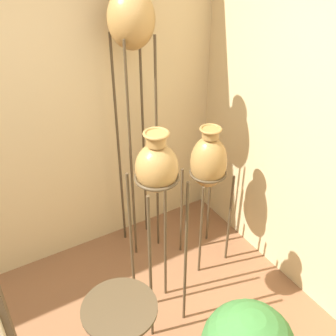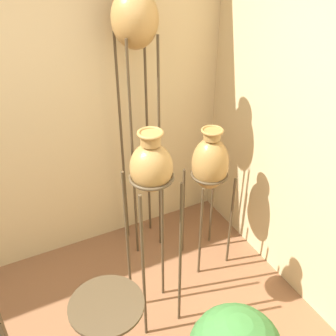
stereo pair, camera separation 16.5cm
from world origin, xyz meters
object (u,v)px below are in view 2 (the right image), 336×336
(vase_stand_short, at_px, (210,165))
(side_table, at_px, (110,331))
(vase_stand_medium, at_px, (151,174))
(vase_stand_tall, at_px, (135,28))

(vase_stand_short, bearing_deg, side_table, -146.34)
(vase_stand_medium, distance_m, side_table, 0.91)
(vase_stand_medium, distance_m, vase_stand_short, 0.78)
(vase_stand_tall, xyz_separation_m, vase_stand_medium, (-0.25, -0.77, -0.65))
(side_table, bearing_deg, vase_stand_short, 33.66)
(vase_stand_tall, xyz_separation_m, vase_stand_short, (0.38, -0.43, -0.95))
(side_table, bearing_deg, vase_stand_tall, 58.58)
(vase_stand_tall, height_order, vase_stand_medium, vase_stand_tall)
(vase_stand_medium, bearing_deg, vase_stand_short, 27.89)
(vase_stand_medium, height_order, vase_stand_short, vase_stand_medium)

